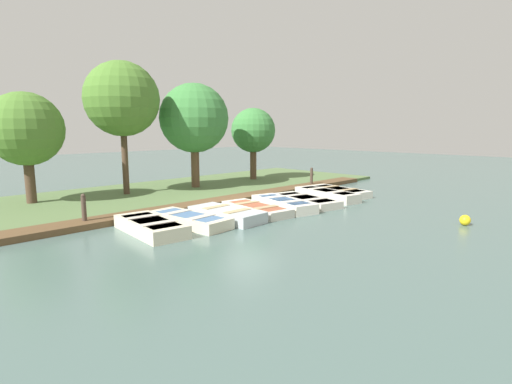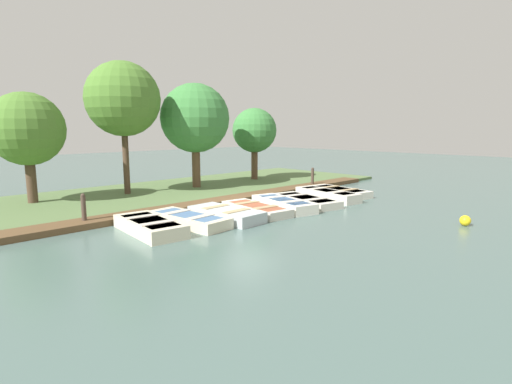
{
  "view_description": "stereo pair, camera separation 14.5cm",
  "coord_description": "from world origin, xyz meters",
  "px_view_note": "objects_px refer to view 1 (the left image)",
  "views": [
    {
      "loc": [
        11.64,
        -11.17,
        3.21
      ],
      "look_at": [
        0.44,
        0.14,
        0.65
      ],
      "focal_mm": 28.0,
      "sensor_mm": 36.0,
      "label": 1
    },
    {
      "loc": [
        11.74,
        -11.07,
        3.21
      ],
      "look_at": [
        0.44,
        0.14,
        0.65
      ],
      "focal_mm": 28.0,
      "sensor_mm": 36.0,
      "label": 2
    }
  ],
  "objects_px": {
    "park_tree_left": "(122,99)",
    "mooring_post_near": "(84,210)",
    "rowboat_3": "(256,209)",
    "park_tree_center": "(194,119)",
    "rowboat_1": "(189,220)",
    "rowboat_2": "(227,214)",
    "rowboat_6": "(327,194)",
    "rowboat_7": "(339,191)",
    "buoy": "(465,220)",
    "rowboat_4": "(283,204)",
    "rowboat_5": "(306,200)",
    "rowboat_0": "(151,226)",
    "park_tree_right": "(253,131)",
    "park_tree_far_left": "(25,130)",
    "mooring_post_far": "(311,177)"
  },
  "relations": [
    {
      "from": "rowboat_6",
      "to": "buoy",
      "type": "relative_size",
      "value": 9.74
    },
    {
      "from": "mooring_post_near",
      "to": "park_tree_left",
      "type": "height_order",
      "value": "park_tree_left"
    },
    {
      "from": "rowboat_3",
      "to": "buoy",
      "type": "relative_size",
      "value": 8.87
    },
    {
      "from": "park_tree_left",
      "to": "mooring_post_near",
      "type": "bearing_deg",
      "value": -40.55
    },
    {
      "from": "rowboat_3",
      "to": "park_tree_center",
      "type": "distance_m",
      "value": 7.54
    },
    {
      "from": "mooring_post_near",
      "to": "park_tree_center",
      "type": "bearing_deg",
      "value": 117.73
    },
    {
      "from": "rowboat_0",
      "to": "park_tree_right",
      "type": "xyz_separation_m",
      "value": [
        -6.29,
        10.75,
        2.82
      ]
    },
    {
      "from": "rowboat_1",
      "to": "park_tree_center",
      "type": "xyz_separation_m",
      "value": [
        -6.12,
        4.85,
        3.49
      ]
    },
    {
      "from": "rowboat_3",
      "to": "rowboat_4",
      "type": "xyz_separation_m",
      "value": [
        0.19,
        1.35,
        0.04
      ]
    },
    {
      "from": "rowboat_3",
      "to": "mooring_post_near",
      "type": "bearing_deg",
      "value": -107.96
    },
    {
      "from": "rowboat_6",
      "to": "mooring_post_near",
      "type": "bearing_deg",
      "value": -94.32
    },
    {
      "from": "rowboat_1",
      "to": "buoy",
      "type": "distance_m",
      "value": 9.2
    },
    {
      "from": "rowboat_3",
      "to": "rowboat_6",
      "type": "height_order",
      "value": "rowboat_6"
    },
    {
      "from": "rowboat_6",
      "to": "park_tree_left",
      "type": "xyz_separation_m",
      "value": [
        -7.05,
        -6.13,
        4.28
      ]
    },
    {
      "from": "park_tree_center",
      "to": "rowboat_7",
      "type": "bearing_deg",
      "value": 31.36
    },
    {
      "from": "rowboat_3",
      "to": "rowboat_7",
      "type": "bearing_deg",
      "value": 97.33
    },
    {
      "from": "rowboat_2",
      "to": "rowboat_1",
      "type": "bearing_deg",
      "value": -105.24
    },
    {
      "from": "rowboat_1",
      "to": "rowboat_3",
      "type": "relative_size",
      "value": 1.02
    },
    {
      "from": "buoy",
      "to": "park_tree_center",
      "type": "bearing_deg",
      "value": -172.86
    },
    {
      "from": "mooring_post_far",
      "to": "park_tree_left",
      "type": "height_order",
      "value": "park_tree_left"
    },
    {
      "from": "park_tree_center",
      "to": "mooring_post_near",
      "type": "bearing_deg",
      "value": -62.27
    },
    {
      "from": "rowboat_6",
      "to": "rowboat_7",
      "type": "bearing_deg",
      "value": 109.57
    },
    {
      "from": "park_tree_far_left",
      "to": "park_tree_right",
      "type": "xyz_separation_m",
      "value": [
        0.99,
        11.97,
        -0.11
      ]
    },
    {
      "from": "mooring_post_near",
      "to": "park_tree_center",
      "type": "distance_m",
      "value": 8.93
    },
    {
      "from": "park_tree_far_left",
      "to": "rowboat_3",
      "type": "bearing_deg",
      "value": 36.43
    },
    {
      "from": "rowboat_7",
      "to": "rowboat_3",
      "type": "bearing_deg",
      "value": -79.65
    },
    {
      "from": "rowboat_5",
      "to": "park_tree_left",
      "type": "relative_size",
      "value": 0.55
    },
    {
      "from": "rowboat_7",
      "to": "rowboat_4",
      "type": "bearing_deg",
      "value": -77.0
    },
    {
      "from": "rowboat_7",
      "to": "park_tree_right",
      "type": "relative_size",
      "value": 0.75
    },
    {
      "from": "rowboat_0",
      "to": "park_tree_center",
      "type": "xyz_separation_m",
      "value": [
        -6.11,
        6.29,
        3.47
      ]
    },
    {
      "from": "rowboat_0",
      "to": "buoy",
      "type": "distance_m",
      "value": 10.27
    },
    {
      "from": "mooring_post_far",
      "to": "buoy",
      "type": "distance_m",
      "value": 9.39
    },
    {
      "from": "park_tree_far_left",
      "to": "rowboat_7",
      "type": "bearing_deg",
      "value": 56.61
    },
    {
      "from": "rowboat_2",
      "to": "buoy",
      "type": "bearing_deg",
      "value": 36.81
    },
    {
      "from": "park_tree_left",
      "to": "rowboat_2",
      "type": "bearing_deg",
      "value": 1.25
    },
    {
      "from": "rowboat_4",
      "to": "mooring_post_far",
      "type": "relative_size",
      "value": 2.97
    },
    {
      "from": "rowboat_0",
      "to": "mooring_post_near",
      "type": "bearing_deg",
      "value": -147.53
    },
    {
      "from": "rowboat_3",
      "to": "mooring_post_far",
      "type": "relative_size",
      "value": 2.84
    },
    {
      "from": "buoy",
      "to": "park_tree_far_left",
      "type": "relative_size",
      "value": 0.08
    },
    {
      "from": "rowboat_6",
      "to": "rowboat_0",
      "type": "bearing_deg",
      "value": -82.17
    },
    {
      "from": "rowboat_0",
      "to": "park_tree_center",
      "type": "height_order",
      "value": "park_tree_center"
    },
    {
      "from": "rowboat_1",
      "to": "rowboat_3",
      "type": "bearing_deg",
      "value": 79.48
    },
    {
      "from": "rowboat_4",
      "to": "rowboat_3",
      "type": "bearing_deg",
      "value": -84.35
    },
    {
      "from": "rowboat_4",
      "to": "rowboat_5",
      "type": "height_order",
      "value": "rowboat_4"
    },
    {
      "from": "rowboat_3",
      "to": "park_tree_left",
      "type": "relative_size",
      "value": 0.5
    },
    {
      "from": "rowboat_1",
      "to": "mooring_post_far",
      "type": "distance_m",
      "value": 9.97
    },
    {
      "from": "rowboat_0",
      "to": "buoy",
      "type": "relative_size",
      "value": 8.54
    },
    {
      "from": "rowboat_1",
      "to": "buoy",
      "type": "xyz_separation_m",
      "value": [
        6.57,
        6.44,
        -0.01
      ]
    },
    {
      "from": "mooring_post_near",
      "to": "mooring_post_far",
      "type": "bearing_deg",
      "value": 90.0
    },
    {
      "from": "rowboat_1",
      "to": "rowboat_2",
      "type": "xyz_separation_m",
      "value": [
        0.32,
        1.38,
        0.02
      ]
    }
  ]
}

